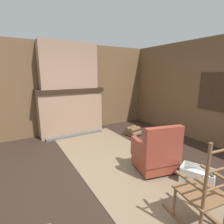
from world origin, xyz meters
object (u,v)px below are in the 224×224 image
at_px(firewood_stack, 133,131).
at_px(storage_case, 73,86).
at_px(rocking_chair, 203,197).
at_px(laundry_basket, 197,176).
at_px(armchair, 156,154).
at_px(oil_lamp_vase, 58,85).

xyz_separation_m(firewood_stack, storage_case, (-1.15, -1.39, 1.34)).
xyz_separation_m(rocking_chair, laundry_basket, (-0.54, 0.73, -0.27)).
xyz_separation_m(rocking_chair, storage_case, (-4.13, -0.14, 1.05)).
xyz_separation_m(laundry_basket, storage_case, (-3.59, -0.86, 1.32)).
distance_m(rocking_chair, storage_case, 4.26).
xyz_separation_m(rocking_chair, firewood_stack, (-2.98, 1.25, -0.29)).
distance_m(armchair, firewood_stack, 2.00).
xyz_separation_m(firewood_stack, laundry_basket, (2.44, -0.52, 0.02)).
height_order(rocking_chair, firewood_stack, rocking_chair).
bearing_deg(rocking_chair, storage_case, 10.90).
bearing_deg(firewood_stack, storage_case, -129.65).
height_order(firewood_stack, laundry_basket, laundry_basket).
height_order(firewood_stack, oil_lamp_vase, oil_lamp_vase).
distance_m(armchair, laundry_basket, 0.75).
relative_size(rocking_chair, oil_lamp_vase, 4.18).
relative_size(laundry_basket, oil_lamp_vase, 2.12).
distance_m(armchair, rocking_chair, 1.25).
bearing_deg(firewood_stack, laundry_basket, -12.08).
xyz_separation_m(armchair, storage_case, (-2.95, -0.54, 1.11)).
relative_size(armchair, firewood_stack, 1.95).
relative_size(armchair, rocking_chair, 0.80).
bearing_deg(rocking_chair, laundry_basket, -44.63).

